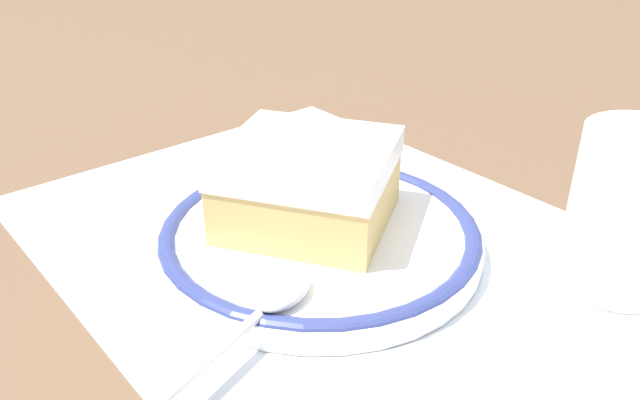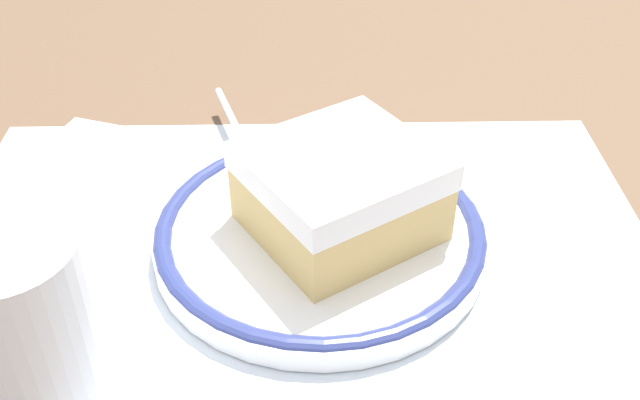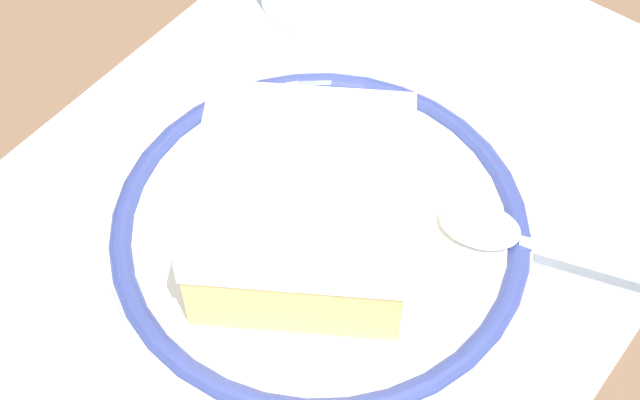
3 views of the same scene
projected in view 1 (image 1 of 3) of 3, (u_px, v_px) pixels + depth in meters
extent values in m
plane|color=brown|center=(346.00, 254.00, 0.40)|extent=(2.40, 2.40, 0.00)
cube|color=silver|center=(346.00, 253.00, 0.40)|extent=(0.44, 0.31, 0.00)
cylinder|color=white|center=(320.00, 238.00, 0.40)|extent=(0.20, 0.20, 0.01)
torus|color=navy|center=(320.00, 233.00, 0.40)|extent=(0.20, 0.20, 0.01)
cube|color=#DBB76B|center=(308.00, 196.00, 0.40)|extent=(0.13, 0.13, 0.04)
cube|color=white|center=(308.00, 157.00, 0.39)|extent=(0.13, 0.13, 0.02)
ellipsoid|color=silver|center=(282.00, 290.00, 0.33)|extent=(0.04, 0.04, 0.01)
cylinder|color=silver|center=(199.00, 368.00, 0.29)|extent=(0.03, 0.09, 0.01)
cylinder|color=white|center=(630.00, 210.00, 0.35)|extent=(0.06, 0.06, 0.09)
cylinder|color=brown|center=(623.00, 238.00, 0.36)|extent=(0.06, 0.06, 0.06)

